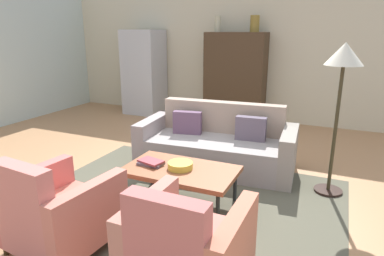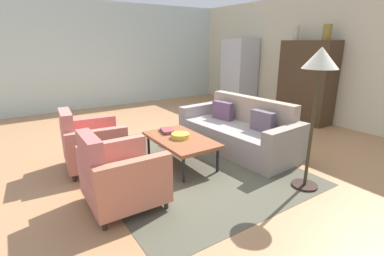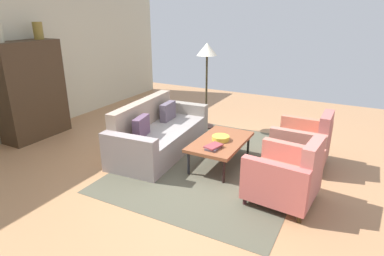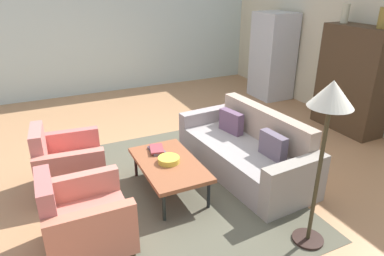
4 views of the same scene
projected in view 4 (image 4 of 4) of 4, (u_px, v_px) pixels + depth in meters
name	position (u px, v px, depth m)	size (l,w,h in m)	color
ground_plane	(181.00, 171.00, 4.93)	(10.17, 10.17, 0.00)	#B07E54
wall_back	(380.00, 50.00, 5.80)	(8.47, 0.12, 2.80)	beige
wall_left	(105.00, 31.00, 7.88)	(0.12, 7.29, 2.80)	silver
area_rug	(173.00, 189.00, 4.50)	(3.40, 2.60, 0.01)	#525040
couch	(248.00, 152.00, 4.83)	(2.16, 1.05, 0.86)	gray
coffee_table	(169.00, 165.00, 4.33)	(1.20, 0.70, 0.41)	black
armchair_left	(65.00, 165.00, 4.39)	(0.87, 0.87, 0.88)	#371A1C
armchair_right	(81.00, 221.00, 3.39)	(0.81, 0.81, 0.88)	#302D1D
fruit_bowl	(169.00, 160.00, 4.30)	(0.27, 0.27, 0.07)	gold
book_stack	(157.00, 150.00, 4.58)	(0.30, 0.23, 0.05)	#5A505E
cabinet	(353.00, 80.00, 5.97)	(1.20, 0.51, 1.80)	#3F2D1C
vase_tall	(345.00, 13.00, 5.88)	(0.12, 0.12, 0.31)	#B6B190
refrigerator	(273.00, 56.00, 7.66)	(0.80, 0.73, 1.85)	#B7BABF
floor_lamp	(329.00, 111.00, 3.06)	(0.40, 0.40, 1.72)	black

